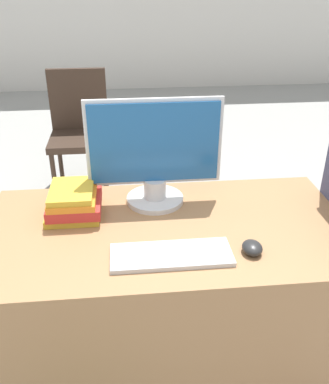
{
  "coord_description": "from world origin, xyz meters",
  "views": [
    {
      "loc": [
        -0.15,
        -0.96,
        1.58
      ],
      "look_at": [
        -0.01,
        0.32,
        0.9
      ],
      "focal_mm": 40.0,
      "sensor_mm": 36.0,
      "label": 1
    }
  ],
  "objects_px": {
    "monitor": "(155,154)",
    "mouse": "(252,248)",
    "far_chair": "(79,126)",
    "book_stack": "(74,202)",
    "keyboard": "(171,255)"
  },
  "relations": [
    {
      "from": "monitor",
      "to": "keyboard",
      "type": "distance_m",
      "value": 0.43
    },
    {
      "from": "monitor",
      "to": "book_stack",
      "type": "bearing_deg",
      "value": -167.57
    },
    {
      "from": "keyboard",
      "to": "far_chair",
      "type": "relative_size",
      "value": 0.44
    },
    {
      "from": "far_chair",
      "to": "book_stack",
      "type": "bearing_deg",
      "value": -65.37
    },
    {
      "from": "monitor",
      "to": "book_stack",
      "type": "xyz_separation_m",
      "value": [
        -0.32,
        -0.07,
        -0.15
      ]
    },
    {
      "from": "monitor",
      "to": "far_chair",
      "type": "distance_m",
      "value": 1.79
    },
    {
      "from": "monitor",
      "to": "mouse",
      "type": "xyz_separation_m",
      "value": [
        0.29,
        -0.39,
        -0.19
      ]
    },
    {
      "from": "book_stack",
      "to": "far_chair",
      "type": "relative_size",
      "value": 0.25
    },
    {
      "from": "book_stack",
      "to": "keyboard",
      "type": "bearing_deg",
      "value": -42.77
    },
    {
      "from": "keyboard",
      "to": "mouse",
      "type": "bearing_deg",
      "value": -0.61
    },
    {
      "from": "monitor",
      "to": "keyboard",
      "type": "height_order",
      "value": "monitor"
    },
    {
      "from": "keyboard",
      "to": "far_chair",
      "type": "distance_m",
      "value": 2.12
    },
    {
      "from": "monitor",
      "to": "keyboard",
      "type": "relative_size",
      "value": 1.3
    },
    {
      "from": "monitor",
      "to": "far_chair",
      "type": "relative_size",
      "value": 0.58
    },
    {
      "from": "monitor",
      "to": "mouse",
      "type": "distance_m",
      "value": 0.52
    }
  ]
}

